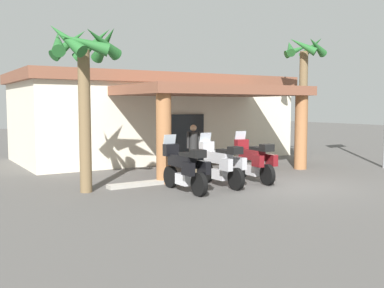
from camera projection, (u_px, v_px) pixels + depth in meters
name	position (u px, v px, depth m)	size (l,w,h in m)	color
ground_plane	(289.00, 185.00, 13.86)	(80.00, 80.00, 0.00)	#514F4C
motel_building	(156.00, 116.00, 21.06)	(12.79, 10.18, 3.85)	silver
motorcycle_black	(185.00, 168.00, 12.76)	(0.70, 2.21, 1.61)	black
motorcycle_silver	(221.00, 164.00, 13.65)	(0.70, 2.21, 1.61)	black
motorcycle_maroon	(254.00, 160.00, 14.49)	(0.78, 2.21, 1.61)	black
pedestrian	(193.00, 145.00, 16.18)	(0.53, 0.32, 1.78)	brown
palm_tree_near_portico	(303.00, 74.00, 19.37)	(1.88, 1.93, 5.53)	brown
palm_tree_roadside	(83.00, 64.00, 12.44)	(2.12, 2.14, 4.84)	brown
curb_strip	(196.00, 178.00, 14.87)	(6.23, 0.36, 0.12)	#ADA89E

